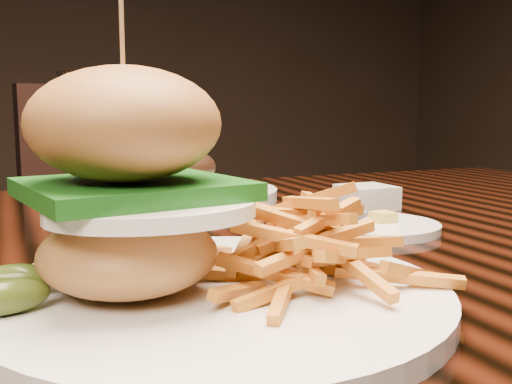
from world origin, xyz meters
name	(u,v)px	position (x,y,z in m)	size (l,w,h in m)	color
dining_table	(232,291)	(0.00, 0.00, 0.67)	(1.60, 0.90, 0.75)	black
burger_plate	(202,230)	(-0.12, -0.26, 0.81)	(0.33, 0.33, 0.22)	silver
side_saucer	(376,226)	(0.15, -0.08, 0.76)	(0.15, 0.15, 0.02)	silver
ramekin	(366,197)	(0.22, 0.06, 0.77)	(0.07, 0.07, 0.03)	silver
wine_glass	(89,116)	(-0.15, 0.05, 0.88)	(0.07, 0.07, 0.18)	white
far_dish	(179,188)	(0.00, 0.23, 0.77)	(0.30, 0.30, 0.10)	silver
chair_far	(126,244)	(0.04, 0.89, 0.54)	(0.54, 0.54, 0.95)	black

